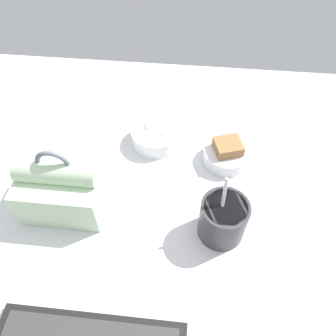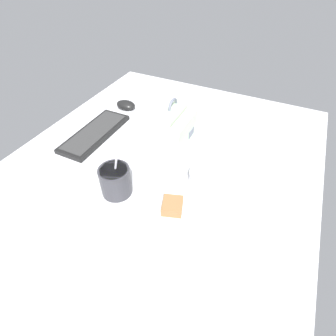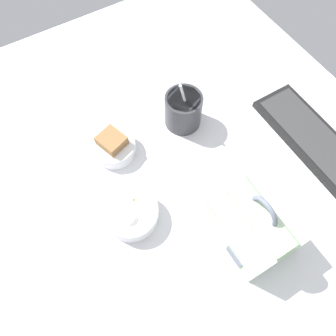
# 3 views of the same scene
# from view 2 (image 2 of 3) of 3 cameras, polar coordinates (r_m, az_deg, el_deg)

# --- Properties ---
(desk_surface) EXTENTS (1.40, 1.10, 0.02)m
(desk_surface) POSITION_cam_2_polar(r_m,az_deg,el_deg) (0.96, -2.41, -0.65)
(desk_surface) COLOR silver
(desk_surface) RESTS_ON ground
(keyboard) EXTENTS (0.34, 0.13, 0.02)m
(keyboard) POSITION_cam_2_polar(r_m,az_deg,el_deg) (1.15, -15.62, 7.33)
(keyboard) COLOR black
(keyboard) RESTS_ON desk_surface
(lunch_bag) EXTENTS (0.18, 0.14, 0.18)m
(lunch_bag) POSITION_cam_2_polar(r_m,az_deg,el_deg) (1.06, 1.02, 9.34)
(lunch_bag) COLOR #B7D6AD
(lunch_bag) RESTS_ON desk_surface
(soup_cup) EXTENTS (0.10, 0.10, 0.17)m
(soup_cup) POSITION_cam_2_polar(r_m,az_deg,el_deg) (0.85, -11.36, -2.67)
(soup_cup) COLOR #333338
(soup_cup) RESTS_ON desk_surface
(bento_bowl_sandwich) EXTENTS (0.12, 0.12, 0.06)m
(bento_bowl_sandwich) POSITION_cam_2_polar(r_m,az_deg,el_deg) (0.79, 0.94, -9.43)
(bento_bowl_sandwich) COLOR silver
(bento_bowl_sandwich) RESTS_ON desk_surface
(bento_bowl_snacks) EXTENTS (0.13, 0.13, 0.06)m
(bento_bowl_snacks) POSITION_cam_2_polar(r_m,az_deg,el_deg) (0.90, 8.70, -1.86)
(bento_bowl_snacks) COLOR silver
(bento_bowl_snacks) RESTS_ON desk_surface
(computer_mouse) EXTENTS (0.07, 0.10, 0.04)m
(computer_mouse) POSITION_cam_2_polar(r_m,az_deg,el_deg) (1.31, -9.17, 13.40)
(computer_mouse) COLOR black
(computer_mouse) RESTS_ON desk_surface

